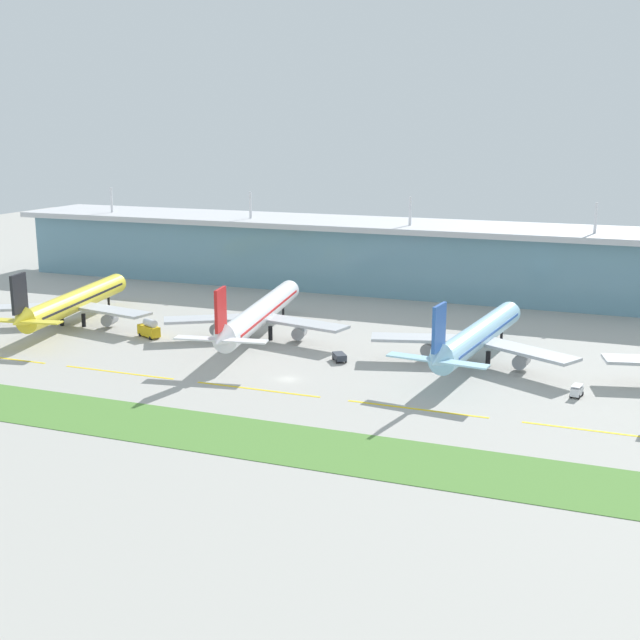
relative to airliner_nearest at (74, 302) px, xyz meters
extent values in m
plane|color=#A8A59E|center=(74.31, -25.25, -6.45)|extent=(600.00, 600.00, 0.00)
cube|color=#6693A8|center=(74.31, 79.15, 3.90)|extent=(280.00, 28.00, 20.71)
cube|color=silver|center=(74.31, 79.15, 15.16)|extent=(288.00, 34.00, 1.80)
cylinder|color=silver|center=(-37.69, 73.55, 20.56)|extent=(0.90, 0.90, 9.00)
cylinder|color=silver|center=(18.31, 73.55, 20.56)|extent=(0.90, 0.90, 9.00)
cylinder|color=silver|center=(74.31, 73.55, 20.56)|extent=(0.90, 0.90, 9.00)
cylinder|color=silver|center=(130.31, 73.55, 20.56)|extent=(0.90, 0.90, 9.00)
cylinder|color=yellow|center=(-0.28, 1.50, 0.05)|extent=(15.41, 53.51, 5.80)
cone|color=yellow|center=(-5.49, 29.70, 0.05)|extent=(6.15, 4.94, 5.51)
cone|color=yellow|center=(5.12, -27.68, 1.25)|extent=(6.05, 7.41, 5.72)
cube|color=black|center=(4.94, -26.69, 7.70)|extent=(1.85, 6.42, 9.50)
cube|color=yellow|center=(10.44, -26.18, 1.05)|extent=(10.42, 4.97, 0.36)
cube|color=#B7BABF|center=(-11.27, -5.03, -1.25)|extent=(23.90, 18.62, 0.70)
cylinder|color=gray|center=(-10.36, -3.39, -4.05)|extent=(3.97, 5.01, 3.20)
cube|color=#B7BABF|center=(12.33, -0.66, -1.25)|extent=(24.87, 11.46, 0.70)
cylinder|color=gray|center=(10.88, 0.54, -4.05)|extent=(3.97, 5.01, 3.20)
cylinder|color=black|center=(-3.92, 21.17, -4.65)|extent=(0.70, 0.70, 3.60)
cylinder|color=black|center=(-2.88, -2.03, -4.65)|extent=(1.10, 1.10, 3.60)
cylinder|color=black|center=(3.41, -0.87, -4.65)|extent=(1.10, 1.10, 3.60)
cube|color=black|center=(-0.28, 1.50, 0.45)|extent=(14.48, 48.27, 0.60)
cylinder|color=white|center=(53.26, 6.62, 0.05)|extent=(15.46, 60.60, 5.80)
cone|color=white|center=(48.07, 38.43, 0.05)|extent=(6.08, 4.84, 5.51)
cone|color=white|center=(58.61, -26.17, 1.25)|extent=(5.93, 7.34, 5.72)
cube|color=red|center=(58.45, -25.19, 7.70)|extent=(1.72, 6.43, 9.50)
cube|color=white|center=(53.10, -26.57, 1.05)|extent=(10.38, 4.77, 0.36)
cube|color=white|center=(63.96, -24.79, 1.05)|extent=(10.38, 4.77, 0.36)
cube|color=#B7BABF|center=(42.13, 0.32, -1.25)|extent=(24.04, 18.27, 0.70)
cylinder|color=gray|center=(43.08, 1.94, -4.05)|extent=(3.88, 4.96, 3.20)
cube|color=#B7BABF|center=(65.81, 4.19, -1.25)|extent=(24.91, 11.92, 0.70)
cylinder|color=gray|center=(64.40, 5.42, -4.05)|extent=(3.88, 4.96, 3.20)
cylinder|color=black|center=(49.61, 28.99, -4.65)|extent=(0.70, 0.70, 3.60)
cylinder|color=black|center=(50.58, 3.14, -4.65)|extent=(1.10, 1.10, 3.60)
cylinder|color=black|center=(56.90, 4.17, -4.65)|extent=(1.10, 1.10, 3.60)
cube|color=red|center=(53.26, 6.62, 0.45)|extent=(14.53, 54.64, 0.60)
cylinder|color=#9ED1EA|center=(110.13, 3.35, 0.05)|extent=(11.67, 52.13, 5.80)
cone|color=#9ED1EA|center=(113.31, 31.07, 0.05)|extent=(5.93, 4.60, 5.51)
cone|color=#9ED1EA|center=(106.84, -25.37, 1.25)|extent=(5.65, 7.15, 5.72)
cube|color=#2D5BB7|center=(106.95, -24.37, 7.70)|extent=(1.42, 6.44, 9.50)
cube|color=#9ED1EA|center=(101.43, -24.24, 1.05)|extent=(10.30, 4.32, 0.36)
cube|color=#9ED1EA|center=(112.36, -25.50, 1.05)|extent=(10.30, 4.32, 0.36)
cube|color=#B7BABF|center=(97.71, 0.32, -1.25)|extent=(24.94, 12.95, 0.70)
cylinder|color=gray|center=(99.06, 1.62, -4.05)|extent=(3.69, 4.84, 3.20)
cube|color=#B7BABF|center=(121.55, -2.41, -1.25)|extent=(24.33, 17.44, 0.70)
cylinder|color=gray|center=(120.52, -0.84, -4.05)|extent=(3.69, 4.84, 3.20)
cylinder|color=black|center=(112.35, 22.65, -4.65)|extent=(0.70, 0.70, 3.60)
cylinder|color=black|center=(106.61, 0.73, -4.65)|extent=(1.10, 1.10, 3.60)
cylinder|color=black|center=(112.97, 0.00, -4.65)|extent=(1.10, 1.10, 3.60)
cube|color=#2D5BB7|center=(110.13, 3.35, 0.45)|extent=(11.12, 46.99, 0.60)
cube|color=yellow|center=(37.31, -34.11, -6.43)|extent=(28.00, 0.70, 0.04)
cube|color=yellow|center=(71.31, -34.11, -6.43)|extent=(28.00, 0.70, 0.04)
cube|color=yellow|center=(105.31, -34.11, -6.43)|extent=(28.00, 0.70, 0.04)
cube|color=yellow|center=(139.31, -34.11, -6.43)|extent=(28.00, 0.70, 0.04)
cube|color=#518438|center=(74.31, -59.64, -6.40)|extent=(300.00, 18.00, 0.10)
cube|color=silver|center=(133.54, -15.18, -5.20)|extent=(2.45, 3.87, 1.60)
cube|color=silver|center=(133.54, -15.18, -4.05)|extent=(2.38, 3.52, 0.16)
cylinder|color=black|center=(134.10, -16.57, -6.00)|extent=(0.51, 0.95, 0.90)
cylinder|color=black|center=(132.51, -16.26, -6.00)|extent=(0.51, 0.95, 0.90)
cylinder|color=black|center=(134.57, -14.09, -6.00)|extent=(0.51, 0.95, 0.90)
cylinder|color=black|center=(132.98, -13.79, -6.00)|extent=(0.51, 0.95, 0.90)
cube|color=gold|center=(26.37, -4.51, -4.70)|extent=(7.61, 5.49, 2.60)
cylinder|color=silver|center=(27.09, -4.86, -2.50)|extent=(4.47, 3.55, 2.00)
cylinder|color=black|center=(23.59, -4.46, -6.00)|extent=(0.96, 0.71, 0.90)
cylinder|color=black|center=(24.61, -2.36, -6.00)|extent=(0.96, 0.71, 0.90)
cylinder|color=black|center=(28.12, -6.67, -6.00)|extent=(0.96, 0.71, 0.90)
cylinder|color=black|center=(29.14, -4.56, -6.00)|extent=(0.96, 0.71, 0.90)
cube|color=#333842|center=(79.99, -7.88, -5.30)|extent=(4.50, 4.98, 1.40)
cylinder|color=black|center=(81.76, -8.52, -6.00)|extent=(0.81, 0.94, 0.90)
cylinder|color=black|center=(79.99, -9.76, -6.00)|extent=(0.81, 0.94, 0.90)
cylinder|color=black|center=(79.98, -6.00, -6.00)|extent=(0.81, 0.94, 0.90)
cylinder|color=black|center=(78.21, -7.25, -6.00)|extent=(0.81, 0.94, 0.90)
camera|label=1|loc=(142.91, -183.44, 47.09)|focal=46.80mm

